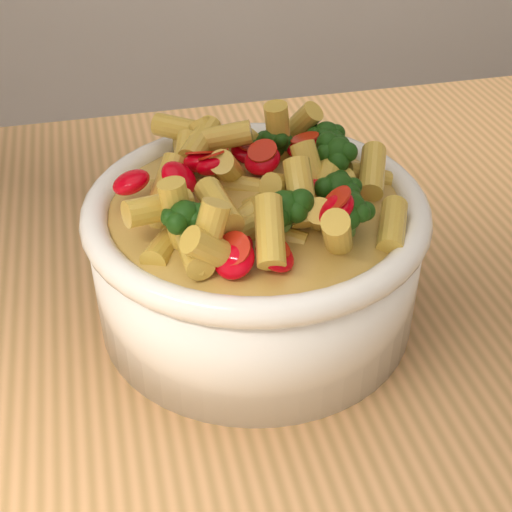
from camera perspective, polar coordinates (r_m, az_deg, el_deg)
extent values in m
cube|color=tan|center=(0.58, -8.78, -7.49)|extent=(1.20, 0.80, 0.04)
cylinder|color=tan|center=(1.28, 16.69, -7.13)|extent=(0.05, 0.05, 0.86)
cylinder|color=white|center=(0.55, 0.00, -0.41)|extent=(0.25, 0.25, 0.10)
ellipsoid|color=white|center=(0.57, 0.00, -2.85)|extent=(0.23, 0.23, 0.04)
torus|color=white|center=(0.53, 0.00, 3.88)|extent=(0.26, 0.26, 0.02)
ellipsoid|color=#E9B14F|center=(0.53, 0.00, 3.88)|extent=(0.22, 0.22, 0.02)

